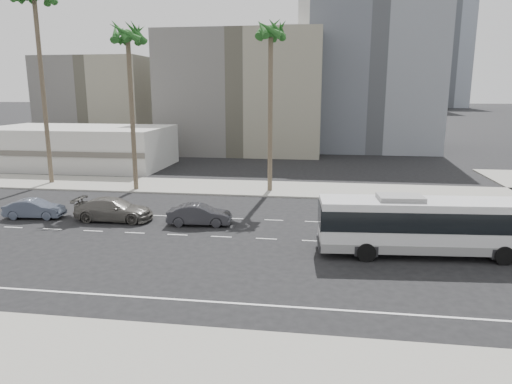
% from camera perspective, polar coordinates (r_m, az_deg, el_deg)
% --- Properties ---
extents(ground, '(700.00, 700.00, 0.00)m').
position_cam_1_polar(ground, '(30.06, 7.00, -6.01)').
color(ground, black).
rests_on(ground, ground).
extents(sidewalk_north, '(120.00, 7.00, 0.15)m').
position_cam_1_polar(sidewalk_north, '(45.03, 7.49, 0.26)').
color(sidewalk_north, gray).
rests_on(sidewalk_north, ground).
extents(commercial_low, '(22.00, 12.16, 5.00)m').
position_cam_1_polar(commercial_low, '(62.85, -20.89, 5.21)').
color(commercial_low, beige).
rests_on(commercial_low, ground).
extents(midrise_beige_west, '(24.00, 18.00, 18.00)m').
position_cam_1_polar(midrise_beige_west, '(74.60, -1.39, 12.02)').
color(midrise_beige_west, slate).
rests_on(midrise_beige_west, ground).
extents(midrise_gray_center, '(20.00, 20.00, 26.00)m').
position_cam_1_polar(midrise_gray_center, '(80.98, 14.04, 14.52)').
color(midrise_gray_center, slate).
rests_on(midrise_gray_center, ground).
extents(midrise_beige_far, '(18.00, 16.00, 15.00)m').
position_cam_1_polar(midrise_beige_far, '(87.48, -18.15, 10.48)').
color(midrise_beige_far, slate).
rests_on(midrise_beige_far, ground).
extents(civic_tower, '(42.00, 42.00, 129.00)m').
position_cam_1_polar(civic_tower, '(280.11, 8.11, 18.25)').
color(civic_tower, silver).
rests_on(civic_tower, ground).
extents(highrise_right, '(26.00, 26.00, 70.00)m').
position_cam_1_polar(highrise_right, '(263.60, 18.81, 17.28)').
color(highrise_right, slate).
rests_on(highrise_right, ground).
extents(highrise_far, '(22.00, 22.00, 60.00)m').
position_cam_1_polar(highrise_far, '(297.52, 22.60, 15.40)').
color(highrise_far, slate).
rests_on(highrise_far, ground).
extents(city_bus, '(12.52, 3.69, 3.55)m').
position_cam_1_polar(city_bus, '(28.65, 20.26, -3.73)').
color(city_bus, silver).
rests_on(city_bus, ground).
extents(car_a, '(1.97, 4.67, 1.50)m').
position_cam_1_polar(car_a, '(33.42, -6.98, -2.79)').
color(car_a, '#2C2C30').
rests_on(car_a, ground).
extents(car_b, '(2.40, 5.80, 1.68)m').
position_cam_1_polar(car_b, '(35.87, -17.10, -2.06)').
color(car_b, '#5B5852').
rests_on(car_b, ground).
extents(car_c, '(1.96, 4.47, 1.43)m').
position_cam_1_polar(car_c, '(38.77, -25.61, -1.87)').
color(car_c, '#434A5A').
rests_on(car_c, ground).
extents(palm_near, '(4.67, 4.67, 15.75)m').
position_cam_1_polar(palm_near, '(43.49, 1.83, 18.74)').
color(palm_near, brown).
rests_on(palm_near, ground).
extents(palm_mid, '(5.04, 5.04, 15.57)m').
position_cam_1_polar(palm_mid, '(45.58, -15.51, 17.69)').
color(palm_mid, brown).
rests_on(palm_mid, ground).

